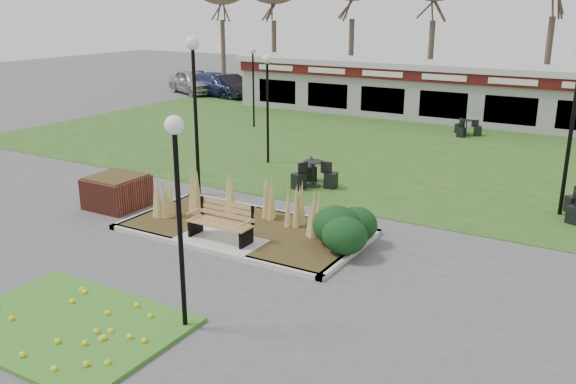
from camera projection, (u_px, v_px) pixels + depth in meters
The scene contains 16 objects.
ground at pixel (217, 246), 15.10m from camera, with size 100.00×100.00×0.00m, color #515154.
lawn at pixel (394, 150), 24.97m from camera, with size 34.00×16.00×0.02m, color #26551A.
flower_bed at pixel (67, 324), 11.29m from camera, with size 4.20×3.00×0.16m.
planting_bed at pixel (289, 225), 15.48m from camera, with size 6.75×3.40×1.27m.
park_bench at pixel (222, 221), 15.13m from camera, with size 1.70×0.66×0.93m.
brick_planter at pixel (117, 191), 17.92m from camera, with size 1.50×1.50×0.95m.
food_pavilion at pixel (452, 92), 31.09m from camera, with size 24.60×3.40×2.90m.
lamp_post_near_left at pixel (177, 178), 10.44m from camera, with size 0.33×0.33×3.98m.
lamp_post_near_right at pixel (194, 81), 18.20m from camera, with size 0.40×0.40×4.86m.
lamp_post_mid_right at pixel (267, 85), 22.19m from camera, with size 0.33×0.33×4.03m.
lamp_post_far_left at pixel (253, 69), 28.94m from camera, with size 0.32×0.32×3.82m.
bistro_set_a at pixel (313, 178), 20.01m from camera, with size 1.45×1.56×0.83m.
bistro_set_b at pixel (466, 130), 27.77m from camera, with size 1.30×1.23×0.70m.
car_silver at pixel (193, 82), 40.79m from camera, with size 1.85×4.60×1.57m, color #A4A4A9.
car_black at pixel (229, 86), 39.34m from camera, with size 1.50×4.31×1.42m, color black.
car_blue at pixel (217, 84), 39.82m from camera, with size 2.06×5.07×1.47m, color navy.
Camera 1 is at (8.65, -11.18, 5.74)m, focal length 38.00 mm.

